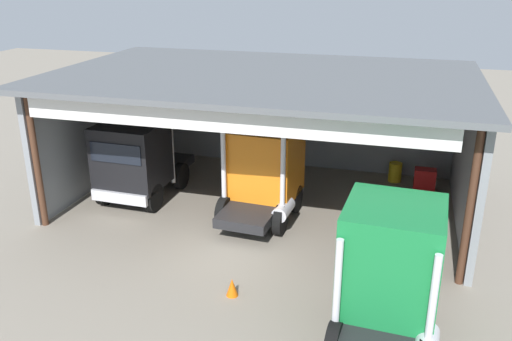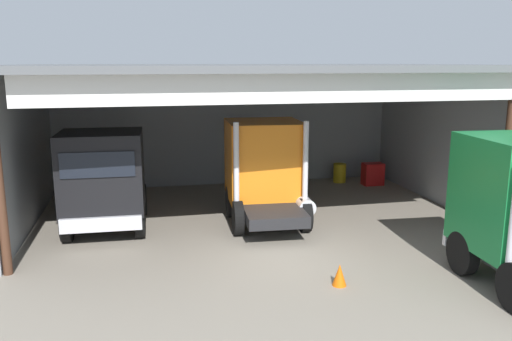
{
  "view_description": "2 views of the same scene",
  "coord_description": "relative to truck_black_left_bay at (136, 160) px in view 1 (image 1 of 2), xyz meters",
  "views": [
    {
      "loc": [
        5.32,
        -15.52,
        9.17
      ],
      "look_at": [
        0.0,
        3.26,
        1.82
      ],
      "focal_mm": 38.22,
      "sensor_mm": 36.0,
      "label": 1
    },
    {
      "loc": [
        -3.79,
        -13.76,
        5.48
      ],
      "look_at": [
        0.0,
        3.26,
        1.82
      ],
      "focal_mm": 36.33,
      "sensor_mm": 36.0,
      "label": 2
    }
  ],
  "objects": [
    {
      "name": "truck_orange_center_right_bay",
      "position": [
        5.39,
        -0.02,
        0.13
      ],
      "size": [
        2.75,
        4.47,
        3.64
      ],
      "rotation": [
        0.0,
        0.0,
        -0.06
      ],
      "color": "orange",
      "rests_on": "ground"
    },
    {
      "name": "workshop_shed",
      "position": [
        5.07,
        2.2,
        2.04
      ],
      "size": [
        15.89,
        10.43,
        5.4
      ],
      "color": "gray",
      "rests_on": "ground"
    },
    {
      "name": "tool_cart",
      "position": [
        11.45,
        4.23,
        -1.25
      ],
      "size": [
        0.9,
        0.6,
        1.0
      ],
      "primitive_type": "cube",
      "color": "red",
      "rests_on": "ground"
    },
    {
      "name": "oil_drum",
      "position": [
        10.18,
        5.06,
        -1.32
      ],
      "size": [
        0.58,
        0.58,
        0.87
      ],
      "primitive_type": "cylinder",
      "color": "gold",
      "rests_on": "ground"
    },
    {
      "name": "truck_black_left_bay",
      "position": [
        0.0,
        0.0,
        0.0
      ],
      "size": [
        2.72,
        5.26,
        3.35
      ],
      "rotation": [
        0.0,
        0.0,
        3.11
      ],
      "color": "black",
      "rests_on": "ground"
    },
    {
      "name": "traffic_cone",
      "position": [
        5.94,
        -5.67,
        -1.47
      ],
      "size": [
        0.36,
        0.36,
        0.56
      ],
      "primitive_type": "cone",
      "color": "orange",
      "rests_on": "ground"
    },
    {
      "name": "truck_green_center_bay",
      "position": [
        10.39,
        -6.45,
        0.21
      ],
      "size": [
        2.64,
        4.72,
        3.69
      ],
      "rotation": [
        0.0,
        0.0,
        -0.06
      ],
      "color": "#197F3D",
      "rests_on": "ground"
    },
    {
      "name": "ground_plane",
      "position": [
        5.07,
        -3.26,
        -1.75
      ],
      "size": [
        80.0,
        80.0,
        0.0
      ],
      "primitive_type": "plane",
      "color": "gray",
      "rests_on": "ground"
    }
  ]
}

